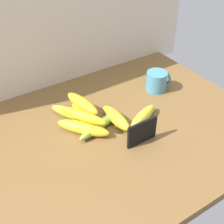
{
  "coord_description": "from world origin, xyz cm",
  "views": [
    {
      "loc": [
        -39.58,
        -65.04,
        70.29
      ],
      "look_at": [
        5.08,
        3.65,
        8.0
      ],
      "focal_mm": 48.74,
      "sensor_mm": 36.0,
      "label": 1
    }
  ],
  "objects": [
    {
      "name": "banana_6",
      "position": [
        -1.43,
        12.53,
        8.8
      ],
      "size": [
        6.82,
        16.52,
        4.09
      ],
      "primitive_type": "ellipsoid",
      "rotation": [
        0.0,
        0.0,
        4.89
      ],
      "color": "gold",
      "rests_on": "banana_1"
    },
    {
      "name": "banana_5",
      "position": [
        0.23,
        3.45,
        4.73
      ],
      "size": [
        19.26,
        9.1,
        3.46
      ],
      "primitive_type": "ellipsoid",
      "rotation": [
        0.0,
        0.0,
        0.31
      ],
      "color": "#91B837",
      "rests_on": "counter_top"
    },
    {
      "name": "chalkboard_sign",
      "position": [
        7.86,
        -9.43,
        6.86
      ],
      "size": [
        11.0,
        1.8,
        8.4
      ],
      "color": "black",
      "rests_on": "counter_top"
    },
    {
      "name": "coffee_mug",
      "position": [
        32.04,
        12.21,
        6.92
      ],
      "size": [
        9.73,
        8.23,
        7.83
      ],
      "color": "teal",
      "rests_on": "counter_top"
    },
    {
      "name": "banana_2",
      "position": [
        -5.21,
        13.92,
        4.9
      ],
      "size": [
        11.39,
        17.04,
        3.81
      ],
      "primitive_type": "ellipsoid",
      "rotation": [
        0.0,
        0.0,
        5.2
      ],
      "color": "gold",
      "rests_on": "counter_top"
    },
    {
      "name": "banana_7",
      "position": [
        -4.9,
        5.96,
        9.08
      ],
      "size": [
        11.52,
        16.8,
        3.39
      ],
      "primitive_type": "ellipsoid",
      "rotation": [
        0.0,
        0.0,
        5.23
      ],
      "color": "yellow",
      "rests_on": "banana_4"
    },
    {
      "name": "banana_1",
      "position": [
        -1.02,
        11.28,
        4.88
      ],
      "size": [
        6.11,
        16.18,
        3.75
      ],
      "primitive_type": "ellipsoid",
      "rotation": [
        0.0,
        0.0,
        4.86
      ],
      "color": "gold",
      "rests_on": "counter_top"
    },
    {
      "name": "counter_top",
      "position": [
        0.0,
        0.0,
        1.5
      ],
      "size": [
        110.0,
        76.0,
        3.0
      ],
      "primitive_type": "cube",
      "color": "brown",
      "rests_on": "ground"
    },
    {
      "name": "back_wall",
      "position": [
        0.0,
        39.0,
        35.0
      ],
      "size": [
        130.0,
        2.0,
        70.0
      ],
      "primitive_type": "cube",
      "color": "beige",
      "rests_on": "ground"
    },
    {
      "name": "banana_0",
      "position": [
        14.94,
        -1.08,
        4.95
      ],
      "size": [
        15.72,
        9.53,
        3.9
      ],
      "primitive_type": "ellipsoid",
      "rotation": [
        0.0,
        0.0,
        0.4
      ],
      "color": "gold",
      "rests_on": "counter_top"
    },
    {
      "name": "banana_4",
      "position": [
        -5.7,
        4.64,
        5.19
      ],
      "size": [
        14.91,
        17.21,
        4.39
      ],
      "primitive_type": "ellipsoid",
      "rotation": [
        0.0,
        0.0,
        5.38
      ],
      "color": "yellow",
      "rests_on": "counter_top"
    },
    {
      "name": "banana_3",
      "position": [
        6.47,
        3.22,
        5.16
      ],
      "size": [
        4.44,
        15.24,
        4.32
      ],
      "primitive_type": "ellipsoid",
      "rotation": [
        0.0,
        0.0,
        1.58
      ],
      "color": "yellow",
      "rests_on": "counter_top"
    }
  ]
}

